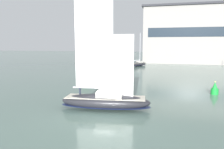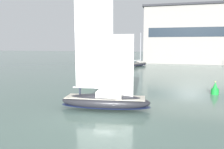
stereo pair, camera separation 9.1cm
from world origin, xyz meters
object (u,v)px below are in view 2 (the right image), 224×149
(tree_shore_left, at_px, (87,42))
(sailboat_moored_mid_channel, at_px, (139,64))
(sailboat_main, at_px, (105,99))
(channel_buoy, at_px, (215,89))

(tree_shore_left, height_order, sailboat_moored_mid_channel, tree_shore_left)
(sailboat_main, relative_size, channel_buoy, 7.22)
(sailboat_main, relative_size, sailboat_moored_mid_channel, 1.26)
(sailboat_moored_mid_channel, xyz_separation_m, channel_buoy, (16.08, -39.22, 0.01))
(sailboat_main, height_order, channel_buoy, sailboat_main)
(sailboat_main, bearing_deg, tree_shore_left, 112.67)
(tree_shore_left, bearing_deg, sailboat_main, -67.33)
(tree_shore_left, bearing_deg, sailboat_moored_mid_channel, -32.39)
(tree_shore_left, height_order, channel_buoy, tree_shore_left)
(tree_shore_left, relative_size, channel_buoy, 6.22)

